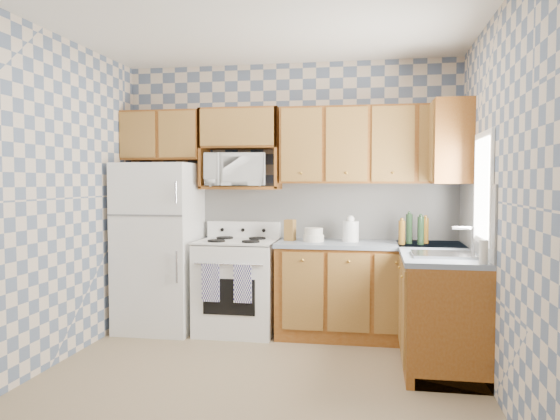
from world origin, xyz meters
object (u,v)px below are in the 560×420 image
object	(u,v)px
stove_body	(237,287)
microwave	(235,170)
electric_kettle	(351,231)
refrigerator	(159,247)

from	to	relation	value
stove_body	microwave	world-z (taller)	microwave
stove_body	microwave	size ratio (longest dim) A/B	1.50
microwave	electric_kettle	distance (m)	1.31
stove_body	electric_kettle	world-z (taller)	electric_kettle
refrigerator	electric_kettle	xyz separation A→B (m)	(1.91, 0.08, 0.18)
microwave	electric_kettle	bearing A→B (deg)	-16.09
microwave	electric_kettle	world-z (taller)	microwave
refrigerator	electric_kettle	bearing A→B (deg)	2.51
stove_body	electric_kettle	bearing A→B (deg)	3.04
stove_body	electric_kettle	distance (m)	1.25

